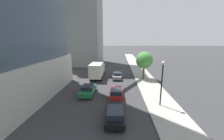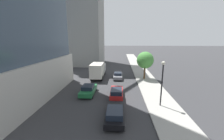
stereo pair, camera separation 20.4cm
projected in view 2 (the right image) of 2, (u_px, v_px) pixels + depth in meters
The scene contains 9 objects.
sidewalk at pixel (159, 99), 18.72m from camera, with size 4.00×120.00×0.15m, color #9E9B93.
construction_building at pixel (80, 9), 43.63m from camera, with size 14.37×23.94×38.31m.
street_lamp at pixel (162, 77), 16.06m from camera, with size 0.44×0.44×5.41m.
street_tree at pixel (145, 60), 27.56m from camera, with size 3.35×3.35×5.51m.
car_green at pixel (88, 90), 20.47m from camera, with size 1.87×4.45×1.45m.
car_red at pixel (117, 93), 19.30m from camera, with size 1.74×4.24×1.49m.
car_black at pixel (115, 113), 13.86m from camera, with size 1.84×4.80×1.41m.
car_gray at pixel (118, 75), 28.92m from camera, with size 1.78×4.42×1.35m.
box_truck at pixel (98, 69), 29.23m from camera, with size 2.36×7.48×3.27m.
Camera 2 is at (2.74, 2.20, 7.93)m, focal length 22.20 mm.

